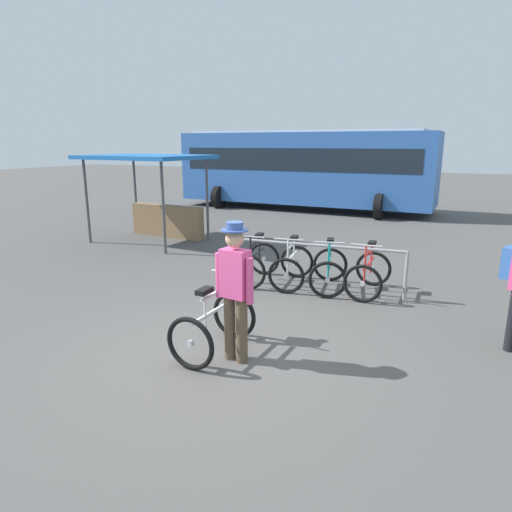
# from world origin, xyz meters

# --- Properties ---
(ground_plane) EXTENTS (80.00, 80.00, 0.00)m
(ground_plane) POSITION_xyz_m (0.00, 0.00, 0.00)
(ground_plane) COLOR #514F4C
(bike_rack_rail) EXTENTS (3.20, 0.27, 0.88)m
(bike_rack_rail) POSITION_xyz_m (0.33, 2.95, 0.66)
(bike_rack_rail) COLOR #99999E
(bike_rack_rail) RESTS_ON ground
(racked_bike_black) EXTENTS (0.79, 1.17, 0.97)m
(racked_bike_black) POSITION_xyz_m (-0.84, 3.05, 0.37)
(racked_bike_black) COLOR black
(racked_bike_black) RESTS_ON ground
(racked_bike_white) EXTENTS (0.82, 1.20, 0.98)m
(racked_bike_white) POSITION_xyz_m (-0.14, 3.10, 0.37)
(racked_bike_white) COLOR black
(racked_bike_white) RESTS_ON ground
(racked_bike_teal) EXTENTS (0.88, 1.21, 0.97)m
(racked_bike_teal) POSITION_xyz_m (0.56, 3.15, 0.37)
(racked_bike_teal) COLOR black
(racked_bike_teal) RESTS_ON ground
(racked_bike_red) EXTENTS (0.66, 1.09, 0.97)m
(racked_bike_red) POSITION_xyz_m (1.26, 3.19, 0.37)
(racked_bike_red) COLOR black
(racked_bike_red) RESTS_ON ground
(featured_bicycle) EXTENTS (0.72, 1.22, 1.09)m
(featured_bicycle) POSITION_xyz_m (-0.09, 0.18, 0.49)
(featured_bicycle) COLOR black
(featured_bicycle) RESTS_ON ground
(person_with_featured_bike) EXTENTS (0.52, 0.32, 1.72)m
(person_with_featured_bike) POSITION_xyz_m (0.25, -0.01, 0.95)
(person_with_featured_bike) COLOR brown
(person_with_featured_bike) RESTS_ON ground
(bus_distant) EXTENTS (10.07, 3.61, 3.08)m
(bus_distant) POSITION_xyz_m (-3.12, 12.85, 1.74)
(bus_distant) COLOR #3366B7
(bus_distant) RESTS_ON ground
(market_stall) EXTENTS (3.29, 2.56, 2.30)m
(market_stall) POSITION_xyz_m (-4.96, 5.56, 1.39)
(market_stall) COLOR #4C4C51
(market_stall) RESTS_ON ground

